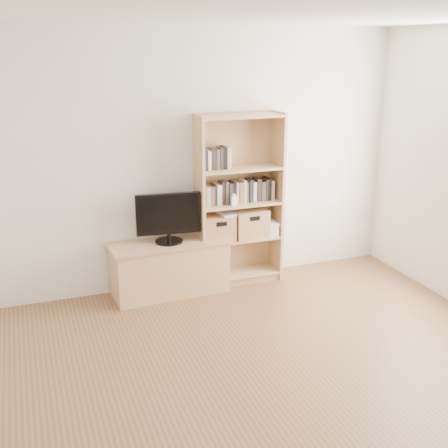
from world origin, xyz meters
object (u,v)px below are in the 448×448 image
bookshelf (239,200)px  basket_left (218,227)px  laptop (233,212)px  tv_stand (170,269)px  baby_monitor (234,201)px  basket_right (249,223)px  television (168,218)px

bookshelf → basket_left: 0.35m
basket_left → laptop: (0.17, -0.02, 0.15)m
tv_stand → baby_monitor: 0.94m
tv_stand → basket_right: size_ratio=3.23×
tv_stand → laptop: 0.86m
television → laptop: bearing=9.1°
laptop → basket_right: bearing=-2.6°
bookshelf → laptop: size_ratio=5.57×
basket_left → basket_right: size_ratio=0.91×
tv_stand → bookshelf: bookshelf is taller
baby_monitor → laptop: baby_monitor is taller
television → basket_right: size_ratio=1.80×
baby_monitor → laptop: bearing=62.4°
tv_stand → basket_left: 0.65m
bookshelf → baby_monitor: bearing=-135.0°
television → baby_monitor: bearing=2.5°
basket_left → laptop: 0.22m
television → baby_monitor: (0.67, -0.04, 0.12)m
baby_monitor → basket_right: bearing=15.9°
tv_stand → basket_left: (0.53, 0.05, 0.37)m
television → tv_stand: bearing=0.0°
baby_monitor → laptop: size_ratio=0.32×
bookshelf → basket_left: bookshelf is taller
television → basket_right: television is taller
baby_monitor → bookshelf: bearing=36.5°
television → basket_right: bearing=9.5°
bookshelf → basket_right: 0.27m
baby_monitor → basket_left: bearing=137.4°
tv_stand → bookshelf: bearing=1.2°
bookshelf → basket_right: (0.11, -0.01, -0.25)m
laptop → baby_monitor: bearing=-116.6°
television → laptop: television is taller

